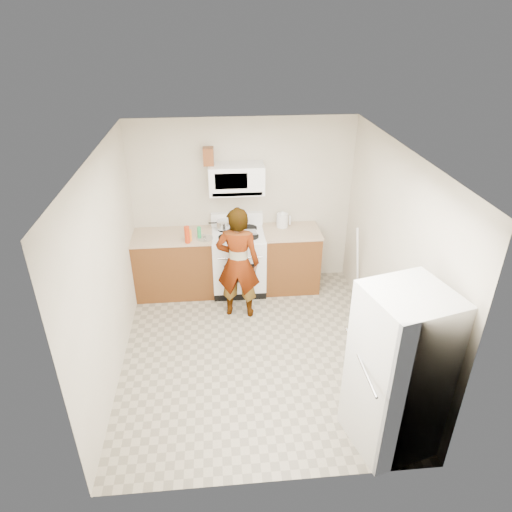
{
  "coord_description": "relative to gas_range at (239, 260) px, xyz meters",
  "views": [
    {
      "loc": [
        -0.4,
        -4.43,
        3.74
      ],
      "look_at": [
        0.07,
        0.55,
        1.05
      ],
      "focal_mm": 32.0,
      "sensor_mm": 36.0,
      "label": 1
    }
  ],
  "objects": [
    {
      "name": "bottle_hot_sauce",
      "position": [
        -0.67,
        -0.19,
        0.53
      ],
      "size": [
        0.07,
        0.07,
        0.16
      ],
      "primitive_type": "cylinder",
      "rotation": [
        0.0,
        0.0,
        0.43
      ],
      "color": "orange",
      "rests_on": "counter_left"
    },
    {
      "name": "bottle_green_cap",
      "position": [
        -0.55,
        -0.12,
        0.53
      ],
      "size": [
        0.06,
        0.06,
        0.17
      ],
      "primitive_type": "cylinder",
      "rotation": [
        0.0,
        0.0,
        -0.16
      ],
      "color": "green",
      "rests_on": "counter_left"
    },
    {
      "name": "saucepan",
      "position": [
        -0.2,
        0.14,
        0.52
      ],
      "size": [
        0.2,
        0.2,
        0.11
      ],
      "primitive_type": "cylinder",
      "rotation": [
        0.0,
        0.0,
        0.04
      ],
      "color": "silver",
      "rests_on": "gas_range"
    },
    {
      "name": "gas_range",
      "position": [
        0.0,
        0.0,
        0.0
      ],
      "size": [
        0.76,
        0.65,
        1.13
      ],
      "color": "white",
      "rests_on": "floor"
    },
    {
      "name": "cabinet_left",
      "position": [
        -0.94,
        0.01,
        -0.04
      ],
      "size": [
        1.12,
        0.62,
        0.9
      ],
      "primitive_type": "cube",
      "color": "brown",
      "rests_on": "floor"
    },
    {
      "name": "cabinet_right",
      "position": [
        0.78,
        0.01,
        -0.04
      ],
      "size": [
        0.8,
        0.62,
        0.9
      ],
      "primitive_type": "cube",
      "color": "brown",
      "rests_on": "floor"
    },
    {
      "name": "microwave",
      "position": [
        0.0,
        0.13,
        1.21
      ],
      "size": [
        0.76,
        0.38,
        0.4
      ],
      "primitive_type": "cube",
      "color": "white",
      "rests_on": "back_wall"
    },
    {
      "name": "jug",
      "position": [
        -0.37,
        0.14,
        1.53
      ],
      "size": [
        0.14,
        0.14,
        0.24
      ],
      "primitive_type": "cube",
      "rotation": [
        0.0,
        0.0,
        -0.04
      ],
      "color": "brown",
      "rests_on": "microwave"
    },
    {
      "name": "kettle",
      "position": [
        0.66,
        0.15,
        0.55
      ],
      "size": [
        0.21,
        0.21,
        0.2
      ],
      "primitive_type": "cylinder",
      "rotation": [
        0.0,
        0.0,
        0.25
      ],
      "color": "silver",
      "rests_on": "counter_right"
    },
    {
      "name": "broom",
      "position": [
        1.63,
        -0.53,
        0.13
      ],
      "size": [
        0.21,
        0.19,
        1.22
      ],
      "primitive_type": "cylinder",
      "rotation": [
        0.14,
        -0.14,
        -0.06
      ],
      "color": "white",
      "rests_on": "floor"
    },
    {
      "name": "bottle_spray",
      "position": [
        -0.71,
        -0.25,
        0.57
      ],
      "size": [
        0.09,
        0.09,
        0.24
      ],
      "primitive_type": "cylinder",
      "rotation": [
        0.0,
        0.0,
        -0.28
      ],
      "color": "#B82E0D",
      "rests_on": "counter_left"
    },
    {
      "name": "fridge",
      "position": [
        1.28,
        -2.9,
        0.36
      ],
      "size": [
        0.85,
        0.85,
        1.7
      ],
      "primitive_type": "cube",
      "rotation": [
        0.0,
        0.0,
        0.25
      ],
      "color": "silver",
      "rests_on": "floor"
    },
    {
      "name": "back_wall",
      "position": [
        0.1,
        0.31,
        0.76
      ],
      "size": [
        3.2,
        0.02,
        2.5
      ],
      "primitive_type": "cube",
      "color": "beige",
      "rests_on": "floor"
    },
    {
      "name": "pot_lid",
      "position": [
        -0.48,
        -0.14,
        0.46
      ],
      "size": [
        0.31,
        0.31,
        0.01
      ],
      "primitive_type": "cylinder",
      "rotation": [
        0.0,
        0.0,
        -0.37
      ],
      "color": "white",
      "rests_on": "counter_left"
    },
    {
      "name": "counter_left",
      "position": [
        -0.94,
        0.01,
        0.43
      ],
      "size": [
        1.14,
        0.64,
        0.03
      ],
      "primitive_type": "cube",
      "color": "tan",
      "rests_on": "cabinet_left"
    },
    {
      "name": "counter_right",
      "position": [
        0.78,
        0.01,
        0.43
      ],
      "size": [
        0.82,
        0.64,
        0.03
      ],
      "primitive_type": "cube",
      "color": "tan",
      "rests_on": "cabinet_right"
    },
    {
      "name": "floor",
      "position": [
        0.1,
        -1.48,
        -0.49
      ],
      "size": [
        3.6,
        3.6,
        0.0
      ],
      "primitive_type": "plane",
      "color": "gray",
      "rests_on": "ground"
    },
    {
      "name": "right_wall",
      "position": [
        1.69,
        -1.48,
        0.76
      ],
      "size": [
        0.02,
        3.6,
        2.5
      ],
      "primitive_type": "cube",
      "color": "beige",
      "rests_on": "floor"
    },
    {
      "name": "person",
      "position": [
        -0.04,
        -0.65,
        0.31
      ],
      "size": [
        0.64,
        0.48,
        1.59
      ],
      "primitive_type": "imported",
      "rotation": [
        0.0,
        0.0,
        2.96
      ],
      "color": "tan",
      "rests_on": "floor"
    },
    {
      "name": "tray",
      "position": [
        0.14,
        -0.07,
        0.47
      ],
      "size": [
        0.26,
        0.17,
        0.05
      ],
      "primitive_type": "cube",
      "rotation": [
        0.0,
        0.0,
        0.05
      ],
      "color": "silver",
      "rests_on": "gas_range"
    }
  ]
}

